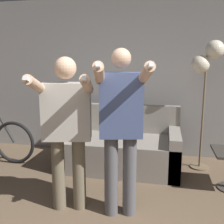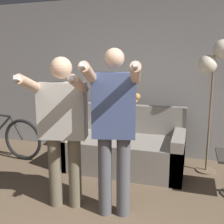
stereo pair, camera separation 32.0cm
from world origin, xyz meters
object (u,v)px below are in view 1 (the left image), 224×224
Objects in this scene: person_left at (67,123)px; cat at (124,99)px; person_right at (121,123)px; floor_lamp at (207,64)px; couch at (120,148)px.

cat is (0.33, 1.61, 0.03)m from person_left.
floor_lamp reaches higher than person_right.
couch is at bearing -89.43° from cat.
person_right is (0.56, -0.00, 0.03)m from person_left.
cat is (-0.00, 0.35, 0.70)m from couch.
person_left is at bearing -136.69° from floor_lamp.
person_left is 1.65m from cat.
floor_lamp is (1.54, 1.45, 0.58)m from person_left.
cat is at bearing 66.26° from person_left.
person_right is 1.83m from floor_lamp.
person_right reaches higher than person_left.
cat is at bearing 90.57° from couch.
person_left is at bearing 167.48° from person_right.
couch is 1.47m from person_left.
person_left is (-0.33, -1.26, 0.67)m from couch.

